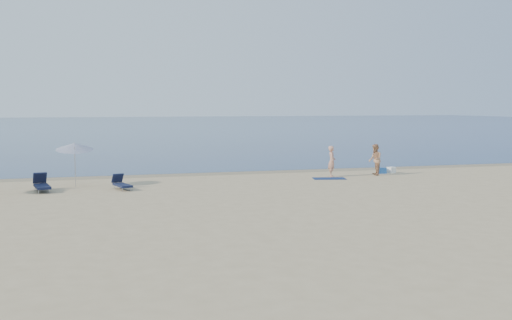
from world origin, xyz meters
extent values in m
plane|color=tan|center=(0.00, 0.00, 0.00)|extent=(160.00, 160.00, 0.00)
cube|color=#0B1E47|center=(0.00, 100.00, 0.00)|extent=(240.00, 160.00, 0.01)
cube|color=#847254|center=(0.00, 19.40, 0.00)|extent=(240.00, 1.60, 0.00)
imported|color=tan|center=(3.83, 16.22, 0.81)|extent=(0.56, 0.68, 1.62)
imported|color=tan|center=(6.31, 16.18, 0.84)|extent=(0.83, 0.95, 1.67)
cube|color=#0F1F4C|center=(3.34, 15.39, 0.01)|extent=(1.79, 1.24, 0.03)
cube|color=white|center=(7.70, 16.92, 0.17)|extent=(0.48, 0.45, 0.33)
cube|color=#1C4D9A|center=(7.08, 16.87, 0.16)|extent=(0.51, 0.41, 0.32)
cylinder|color=silver|center=(-9.08, 15.54, 0.92)|extent=(0.05, 0.37, 1.92)
cone|color=white|center=(-9.08, 15.87, 1.86)|extent=(1.75, 1.78, 0.58)
sphere|color=silver|center=(-9.08, 15.87, 2.03)|extent=(0.06, 0.06, 0.06)
cube|color=#131834|center=(-10.49, 14.49, 0.23)|extent=(0.80, 1.64, 0.11)
cube|color=#131834|center=(-10.60, 15.27, 0.53)|extent=(0.63, 0.46, 0.51)
cylinder|color=#A5A5AD|center=(-10.26, 14.52, 0.12)|extent=(0.03, 0.03, 0.23)
cube|color=#141A37|center=(-7.10, 14.16, 0.20)|extent=(0.81, 1.43, 0.09)
cube|color=#141A37|center=(-7.26, 14.82, 0.45)|extent=(0.56, 0.44, 0.44)
cylinder|color=#A5A5AD|center=(-6.90, 14.21, 0.10)|extent=(0.03, 0.03, 0.20)
camera|label=1|loc=(-9.54, -14.52, 3.78)|focal=45.00mm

